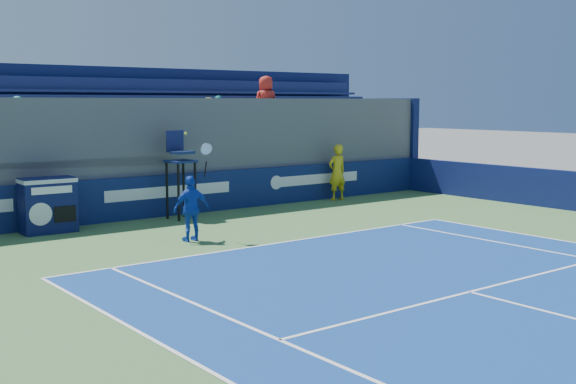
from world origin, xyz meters
TOP-DOWN VIEW (x-y plane):
  - ball_person at (6.06, 16.63)m, footprint 0.71×0.49m
  - back_hoarding at (0.00, 17.10)m, footprint 20.40×0.21m
  - match_clock at (-3.70, 16.52)m, footprint 1.34×0.76m
  - umpire_chair at (-0.01, 16.39)m, footprint 0.76×0.76m
  - tennis_player at (-1.43, 13.35)m, footprint 0.95×0.45m
  - stadium_seating at (0.00, 19.14)m, footprint 21.00×4.05m

SIDE VIEW (x-z plane):
  - back_hoarding at x=0.00m, z-range 0.00..1.20m
  - match_clock at x=-3.70m, z-range 0.04..1.44m
  - tennis_player at x=-1.43m, z-range -0.49..2.08m
  - ball_person at x=6.06m, z-range 0.01..1.87m
  - umpire_chair at x=-0.01m, z-range 0.29..2.77m
  - stadium_seating at x=0.00m, z-range -0.36..4.04m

